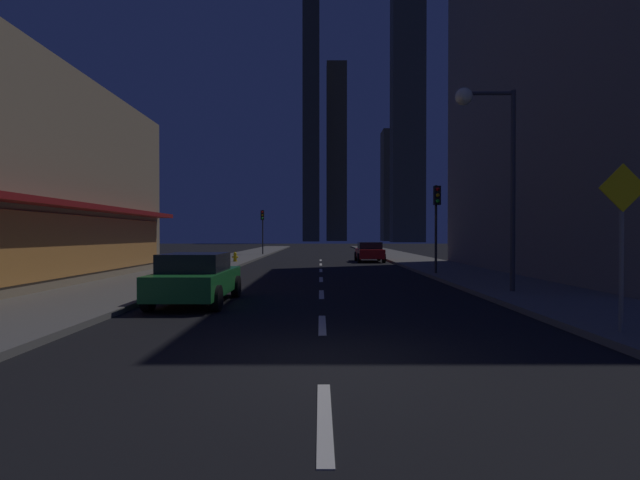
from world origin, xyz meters
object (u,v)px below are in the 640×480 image
pedestrian_crossing_sign (621,233)px  street_lamp_right (487,139)px  car_parked_far (369,252)px  traffic_light_near_right (436,209)px  car_parked_near (195,278)px  fire_hydrant_far_left (234,257)px  traffic_light_far_left (262,222)px

pedestrian_crossing_sign → street_lamp_right: bearing=92.0°
car_parked_far → traffic_light_near_right: 12.58m
car_parked_near → traffic_light_near_right: traffic_light_near_right is taller
fire_hydrant_far_left → pedestrian_crossing_sign: (11.50, -23.35, 1.56)m
car_parked_near → traffic_light_far_left: (-1.90, 30.80, 2.45)m
traffic_light_near_right → car_parked_far: bearing=98.9°
fire_hydrant_far_left → traffic_light_near_right: 15.35m
traffic_light_far_left → street_lamp_right: bearing=-69.5°
car_parked_near → street_lamp_right: (8.98, 1.76, 4.33)m
car_parked_far → street_lamp_right: bearing=-84.7°
traffic_light_near_right → traffic_light_far_left: size_ratio=1.00×
fire_hydrant_far_left → pedestrian_crossing_sign: bearing=-63.8°
traffic_light_far_left → street_lamp_right: street_lamp_right is taller
traffic_light_far_left → street_lamp_right: size_ratio=0.64×
traffic_light_near_right → traffic_light_far_left: bearing=116.6°
fire_hydrant_far_left → traffic_light_far_left: bearing=88.1°
car_parked_near → traffic_light_far_left: traffic_light_far_left is taller
car_parked_far → traffic_light_near_right: traffic_light_near_right is taller
car_parked_near → pedestrian_crossing_sign: size_ratio=1.34×
car_parked_near → fire_hydrant_far_left: bearing=97.0°
fire_hydrant_far_left → traffic_light_far_left: 12.40m
fire_hydrant_far_left → street_lamp_right: size_ratio=0.10×
pedestrian_crossing_sign → car_parked_far: bearing=94.5°
car_parked_near → pedestrian_crossing_sign: pedestrian_crossing_sign is taller
car_parked_far → traffic_light_far_left: traffic_light_far_left is taller
car_parked_far → fire_hydrant_far_left: bearing=-166.5°
car_parked_near → traffic_light_near_right: size_ratio=1.01×
street_lamp_right → traffic_light_far_left: bearing=110.5°
fire_hydrant_far_left → street_lamp_right: (11.28, -16.96, 4.61)m
traffic_light_far_left → pedestrian_crossing_sign: 37.15m
traffic_light_near_right → traffic_light_far_left: 24.59m
car_parked_near → traffic_light_near_right: bearing=44.1°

